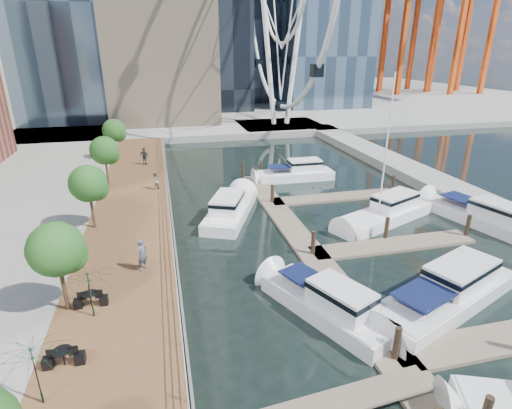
% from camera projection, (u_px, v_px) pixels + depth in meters
% --- Properties ---
extents(ground, '(520.00, 520.00, 0.00)m').
position_uv_depth(ground, '(314.00, 342.00, 18.88)').
color(ground, black).
rests_on(ground, ground).
extents(boardwalk, '(6.00, 60.00, 1.00)m').
position_uv_depth(boardwalk, '(131.00, 225.00, 30.33)').
color(boardwalk, brown).
rests_on(boardwalk, ground).
extents(seawall, '(0.25, 60.00, 1.00)m').
position_uv_depth(seawall, '(171.00, 221.00, 30.98)').
color(seawall, '#595954').
rests_on(seawall, ground).
extents(land_far, '(200.00, 114.00, 1.00)m').
position_uv_depth(land_far, '(180.00, 98.00, 111.13)').
color(land_far, gray).
rests_on(land_far, ground).
extents(breakwater, '(4.00, 60.00, 1.00)m').
position_uv_depth(breakwater, '(425.00, 179.00, 41.19)').
color(breakwater, gray).
rests_on(breakwater, ground).
extents(pier, '(14.00, 12.00, 1.00)m').
position_uv_depth(pier, '(280.00, 127.00, 68.88)').
color(pier, gray).
rests_on(pier, ground).
extents(railing, '(0.10, 60.00, 1.05)m').
position_uv_depth(railing, '(169.00, 209.00, 30.59)').
color(railing, white).
rests_on(railing, boardwalk).
extents(floating_docks, '(16.00, 34.00, 2.60)m').
position_uv_depth(floating_docks, '(366.00, 230.00, 29.49)').
color(floating_docks, '#6D6051').
rests_on(floating_docks, ground).
extents(port_cranes, '(40.00, 52.00, 38.00)m').
position_uv_depth(port_cranes, '(418.00, 23.00, 113.11)').
color(port_cranes, '#D84C14').
rests_on(port_cranes, ground).
extents(street_trees, '(2.60, 42.60, 4.60)m').
position_uv_depth(street_trees, '(88.00, 184.00, 27.52)').
color(street_trees, '#3F2B1C').
rests_on(street_trees, ground).
extents(cafe_tables, '(2.50, 13.70, 0.74)m').
position_uv_depth(cafe_tables, '(64.00, 395.00, 14.30)').
color(cafe_tables, black).
rests_on(cafe_tables, ground).
extents(yacht_foreground, '(11.31, 6.90, 2.15)m').
position_uv_depth(yacht_foreground, '(444.00, 304.00, 21.70)').
color(yacht_foreground, silver).
rests_on(yacht_foreground, ground).
extents(pedestrian_near, '(0.82, 0.84, 1.95)m').
position_uv_depth(pedestrian_near, '(142.00, 255.00, 22.83)').
color(pedestrian_near, '#494C62').
rests_on(pedestrian_near, boardwalk).
extents(pedestrian_mid, '(0.98, 1.02, 1.65)m').
position_uv_depth(pedestrian_mid, '(155.00, 181.00, 36.21)').
color(pedestrian_mid, gray).
rests_on(pedestrian_mid, boardwalk).
extents(pedestrian_far, '(1.19, 1.05, 1.92)m').
position_uv_depth(pedestrian_far, '(145.00, 156.00, 44.05)').
color(pedestrian_far, '#343B41').
rests_on(pedestrian_far, boardwalk).
extents(moored_yachts, '(25.01, 34.65, 11.50)m').
position_uv_depth(moored_yachts, '(371.00, 228.00, 30.94)').
color(moored_yachts, white).
rests_on(moored_yachts, ground).
extents(cafe_seating, '(4.38, 11.99, 2.53)m').
position_uv_depth(cafe_seating, '(51.00, 365.00, 14.47)').
color(cafe_seating, '#103C19').
rests_on(cafe_seating, ground).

